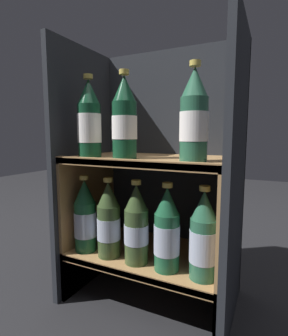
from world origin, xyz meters
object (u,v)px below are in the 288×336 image
(bottle_upper_front_2, at_px, (194,118))
(bottle_lower_front_4, at_px, (203,239))
(bottle_upper_front_0, at_px, (89,122))
(bottle_lower_front_1, at_px, (109,222))
(bottle_lower_front_0, at_px, (85,218))
(bottle_lower_front_2, at_px, (136,226))
(bottle_upper_front_1, at_px, (125,120))
(bottle_lower_front_3, at_px, (167,232))

(bottle_upper_front_2, distance_m, bottle_lower_front_4, 0.33)
(bottle_upper_front_0, relative_size, bottle_lower_front_1, 1.00)
(bottle_upper_front_0, xyz_separation_m, bottle_upper_front_2, (0.35, 0.00, 0.00))
(bottle_lower_front_0, bearing_deg, bottle_lower_front_2, -0.00)
(bottle_lower_front_0, xyz_separation_m, bottle_lower_front_4, (0.41, -0.00, -0.00))
(bottle_lower_front_4, bearing_deg, bottle_upper_front_1, 180.00)
(bottle_lower_front_1, relative_size, bottle_lower_front_2, 1.00)
(bottle_upper_front_1, height_order, bottle_lower_front_1, bottle_upper_front_1)
(bottle_lower_front_0, bearing_deg, bottle_lower_front_1, 0.00)
(bottle_upper_front_0, distance_m, bottle_lower_front_3, 0.43)
(bottle_upper_front_0, bearing_deg, bottle_upper_front_1, 0.00)
(bottle_upper_front_0, xyz_separation_m, bottle_lower_front_1, (0.07, 0.00, -0.33))
(bottle_upper_front_2, bearing_deg, bottle_lower_front_1, 180.00)
(bottle_upper_front_1, relative_size, bottle_lower_front_3, 1.00)
(bottle_lower_front_0, height_order, bottle_lower_front_2, same)
(bottle_lower_front_3, bearing_deg, bottle_upper_front_2, 0.00)
(bottle_lower_front_0, xyz_separation_m, bottle_lower_front_2, (0.20, -0.00, 0.00))
(bottle_upper_front_1, relative_size, bottle_lower_front_0, 1.00)
(bottle_upper_front_2, bearing_deg, bottle_lower_front_2, -180.00)
(bottle_lower_front_3, relative_size, bottle_lower_front_4, 1.00)
(bottle_lower_front_3, distance_m, bottle_lower_front_4, 0.11)
(bottle_lower_front_3, bearing_deg, bottle_upper_front_0, 180.00)
(bottle_lower_front_2, bearing_deg, bottle_upper_front_1, 180.00)
(bottle_lower_front_0, relative_size, bottle_lower_front_4, 1.00)
(bottle_lower_front_2, distance_m, bottle_lower_front_4, 0.21)
(bottle_upper_front_2, xyz_separation_m, bottle_lower_front_4, (0.03, -0.00, -0.33))
(bottle_lower_front_1, distance_m, bottle_lower_front_2, 0.10)
(bottle_upper_front_0, distance_m, bottle_lower_front_2, 0.37)
(bottle_lower_front_1, bearing_deg, bottle_lower_front_4, -0.00)
(bottle_lower_front_0, relative_size, bottle_lower_front_1, 1.00)
(bottle_upper_front_0, height_order, bottle_upper_front_1, same)
(bottle_upper_front_0, xyz_separation_m, bottle_lower_front_0, (-0.03, 0.00, -0.33))
(bottle_upper_front_1, bearing_deg, bottle_lower_front_1, 180.00)
(bottle_lower_front_2, relative_size, bottle_lower_front_4, 1.00)
(bottle_upper_front_2, relative_size, bottle_lower_front_0, 1.00)
(bottle_lower_front_4, bearing_deg, bottle_lower_front_1, 180.00)
(bottle_lower_front_3, bearing_deg, bottle_lower_front_2, 180.00)
(bottle_lower_front_1, bearing_deg, bottle_lower_front_0, 180.00)
(bottle_upper_front_2, bearing_deg, bottle_lower_front_4, -0.00)
(bottle_upper_front_2, bearing_deg, bottle_upper_front_1, 180.00)
(bottle_upper_front_0, relative_size, bottle_lower_front_3, 1.00)
(bottle_lower_front_2, bearing_deg, bottle_upper_front_2, 0.00)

